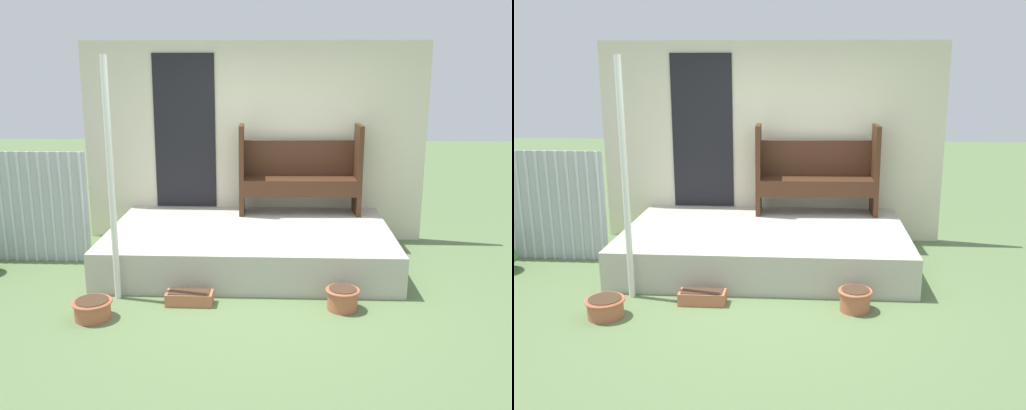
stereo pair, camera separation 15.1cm
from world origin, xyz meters
TOP-DOWN VIEW (x-y plane):
  - ground_plane at (0.00, 0.00)m, footprint 24.00×24.00m
  - porch_slab at (-0.09, 1.02)m, footprint 3.28×2.03m
  - house_wall at (-0.13, 2.06)m, footprint 4.48×0.08m
  - support_post at (-1.38, -0.06)m, footprint 0.06×0.06m
  - bench at (0.51, 1.77)m, footprint 1.55×0.45m
  - flower_pot_left at (-1.48, -0.55)m, footprint 0.38×0.38m
  - flower_pot_middle at (0.87, -0.25)m, footprint 0.33×0.33m
  - planter_box_rect at (-0.63, -0.19)m, footprint 0.46×0.19m

SIDE VIEW (x-z plane):
  - ground_plane at x=0.00m, z-range 0.00..0.00m
  - planter_box_rect at x=-0.63m, z-range 0.00..0.13m
  - flower_pot_left at x=-1.48m, z-range 0.01..0.20m
  - flower_pot_middle at x=0.87m, z-range 0.01..0.23m
  - porch_slab at x=-0.09m, z-range 0.00..0.44m
  - bench at x=0.51m, z-range 0.42..1.56m
  - support_post at x=-1.38m, z-range 0.00..2.41m
  - house_wall at x=-0.13m, z-range 0.01..2.61m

